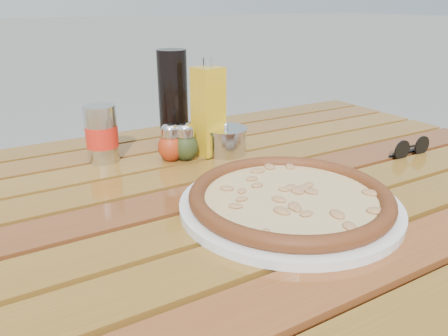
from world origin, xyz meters
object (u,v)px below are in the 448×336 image
table (229,223)px  pizza (290,196)px  plate (290,205)px  soda_can (102,134)px  parmesan_tin (226,140)px  pepper_shaker (171,143)px  sunglasses (411,149)px  oregano_shaker (185,143)px  olive_oil_cruet (208,111)px  dark_bottle (173,100)px

table → pizza: size_ratio=3.49×
plate → soda_can: 0.43m
soda_can → parmesan_tin: (0.25, -0.09, -0.03)m
pepper_shaker → parmesan_tin: 0.12m
table → sunglasses: sunglasses is taller
parmesan_tin → oregano_shaker: bearing=175.4°
pizza → sunglasses: size_ratio=3.64×
plate → parmesan_tin: (0.05, 0.29, 0.02)m
soda_can → olive_oil_cruet: (0.22, -0.07, 0.04)m
soda_can → parmesan_tin: soda_can is taller
oregano_shaker → parmesan_tin: 0.09m
pepper_shaker → soda_can: size_ratio=0.68×
plate → dark_bottle: size_ratio=1.64×
table → dark_bottle: bearing=87.1°
soda_can → parmesan_tin: 0.26m
sunglasses → parmesan_tin: bearing=149.0°
pizza → pepper_shaker: size_ratio=4.90×
pepper_shaker → pizza: bearing=-77.1°
pizza → dark_bottle: bearing=93.4°
pepper_shaker → sunglasses: (0.47, -0.24, -0.02)m
soda_can → olive_oil_cruet: olive_oil_cruet is taller
plate → sunglasses: bearing=10.6°
dark_bottle → table: bearing=-92.9°
olive_oil_cruet → parmesan_tin: size_ratio=1.96×
parmesan_tin → olive_oil_cruet: bearing=146.8°
dark_bottle → soda_can: dark_bottle is taller
pizza → plate: bearing=180.0°
oregano_shaker → parmesan_tin: size_ratio=0.76×
dark_bottle → olive_oil_cruet: bearing=-63.5°
pizza → oregano_shaker: oregano_shaker is taller
pepper_shaker → soda_can: 0.14m
pepper_shaker → soda_can: soda_can is taller
table → sunglasses: 0.45m
olive_oil_cruet → pizza: bearing=-93.6°
pepper_shaker → dark_bottle: size_ratio=0.37×
parmesan_tin → soda_can: bearing=159.9°
pepper_shaker → sunglasses: pepper_shaker is taller
table → olive_oil_cruet: 0.26m
plate → oregano_shaker: bearing=98.2°
oregano_shaker → olive_oil_cruet: 0.09m
table → pepper_shaker: bearing=100.7°
table → dark_bottle: dark_bottle is taller
table → pizza: bearing=-73.9°
table → olive_oil_cruet: olive_oil_cruet is taller
pizza → soda_can: (-0.20, 0.38, 0.04)m
dark_bottle → pizza: bearing=-86.6°
pizza → soda_can: 0.43m
olive_oil_cruet → parmesan_tin: olive_oil_cruet is taller
soda_can → table: bearing=-57.9°
soda_can → parmesan_tin: size_ratio=1.12×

